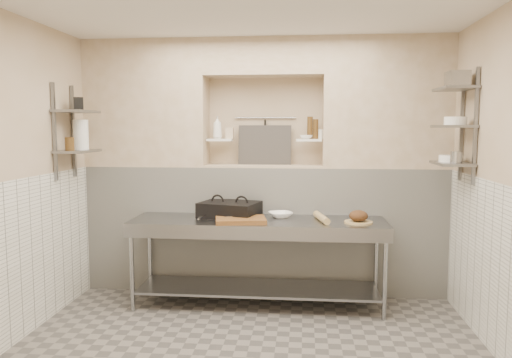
# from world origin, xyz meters

# --- Properties ---
(wall_back) EXTENTS (4.00, 0.10, 2.80)m
(wall_back) POSITION_xyz_m (0.00, 2.00, 1.40)
(wall_back) COLOR #C3AD96
(wall_back) RESTS_ON ground
(wall_front) EXTENTS (4.00, 0.10, 2.80)m
(wall_front) POSITION_xyz_m (0.00, -2.00, 1.40)
(wall_front) COLOR #C3AD96
(wall_front) RESTS_ON ground
(backwall_lower) EXTENTS (4.00, 0.40, 1.40)m
(backwall_lower) POSITION_xyz_m (0.00, 1.75, 0.70)
(backwall_lower) COLOR white
(backwall_lower) RESTS_ON floor
(alcove_sill) EXTENTS (1.30, 0.40, 0.02)m
(alcove_sill) POSITION_xyz_m (0.00, 1.75, 1.41)
(alcove_sill) COLOR #C3AD96
(alcove_sill) RESTS_ON backwall_lower
(backwall_pillar_left) EXTENTS (1.35, 0.40, 1.40)m
(backwall_pillar_left) POSITION_xyz_m (-1.33, 1.75, 2.10)
(backwall_pillar_left) COLOR #C3AD96
(backwall_pillar_left) RESTS_ON backwall_lower
(backwall_pillar_right) EXTENTS (1.35, 0.40, 1.40)m
(backwall_pillar_right) POSITION_xyz_m (1.33, 1.75, 2.10)
(backwall_pillar_right) COLOR #C3AD96
(backwall_pillar_right) RESTS_ON backwall_lower
(backwall_header) EXTENTS (1.30, 0.40, 0.40)m
(backwall_header) POSITION_xyz_m (0.00, 1.75, 2.60)
(backwall_header) COLOR #C3AD96
(backwall_header) RESTS_ON backwall_lower
(wainscot_left) EXTENTS (0.02, 3.90, 1.40)m
(wainscot_left) POSITION_xyz_m (-1.99, 0.00, 0.70)
(wainscot_left) COLOR white
(wainscot_left) RESTS_ON floor
(wainscot_right) EXTENTS (0.02, 3.90, 1.40)m
(wainscot_right) POSITION_xyz_m (1.99, 0.00, 0.70)
(wainscot_right) COLOR white
(wainscot_right) RESTS_ON floor
(alcove_shelf_left) EXTENTS (0.28, 0.16, 0.02)m
(alcove_shelf_left) POSITION_xyz_m (-0.50, 1.75, 1.70)
(alcove_shelf_left) COLOR white
(alcove_shelf_left) RESTS_ON backwall_lower
(alcove_shelf_right) EXTENTS (0.28, 0.16, 0.02)m
(alcove_shelf_right) POSITION_xyz_m (0.50, 1.75, 1.70)
(alcove_shelf_right) COLOR white
(alcove_shelf_right) RESTS_ON backwall_lower
(utensil_rail) EXTENTS (0.70, 0.02, 0.02)m
(utensil_rail) POSITION_xyz_m (0.00, 1.92, 1.95)
(utensil_rail) COLOR gray
(utensil_rail) RESTS_ON wall_back
(hanging_steel) EXTENTS (0.02, 0.02, 0.30)m
(hanging_steel) POSITION_xyz_m (0.00, 1.90, 1.78)
(hanging_steel) COLOR black
(hanging_steel) RESTS_ON utensil_rail
(splash_panel) EXTENTS (0.60, 0.08, 0.45)m
(splash_panel) POSITION_xyz_m (0.00, 1.85, 1.64)
(splash_panel) COLOR #383330
(splash_panel) RESTS_ON alcove_sill
(shelf_rail_left_a) EXTENTS (0.03, 0.03, 0.95)m
(shelf_rail_left_a) POSITION_xyz_m (-1.98, 1.25, 1.80)
(shelf_rail_left_a) COLOR slate
(shelf_rail_left_a) RESTS_ON wall_left
(shelf_rail_left_b) EXTENTS (0.03, 0.03, 0.95)m
(shelf_rail_left_b) POSITION_xyz_m (-1.98, 0.85, 1.80)
(shelf_rail_left_b) COLOR slate
(shelf_rail_left_b) RESTS_ON wall_left
(wall_shelf_left_lower) EXTENTS (0.30, 0.50, 0.02)m
(wall_shelf_left_lower) POSITION_xyz_m (-1.84, 1.05, 1.60)
(wall_shelf_left_lower) COLOR slate
(wall_shelf_left_lower) RESTS_ON wall_left
(wall_shelf_left_upper) EXTENTS (0.30, 0.50, 0.03)m
(wall_shelf_left_upper) POSITION_xyz_m (-1.84, 1.05, 2.00)
(wall_shelf_left_upper) COLOR slate
(wall_shelf_left_upper) RESTS_ON wall_left
(shelf_rail_right_a) EXTENTS (0.03, 0.03, 1.05)m
(shelf_rail_right_a) POSITION_xyz_m (1.98, 1.25, 1.85)
(shelf_rail_right_a) COLOR slate
(shelf_rail_right_a) RESTS_ON wall_right
(shelf_rail_right_b) EXTENTS (0.03, 0.03, 1.05)m
(shelf_rail_right_b) POSITION_xyz_m (1.98, 0.85, 1.85)
(shelf_rail_right_b) COLOR slate
(shelf_rail_right_b) RESTS_ON wall_right
(wall_shelf_right_lower) EXTENTS (0.30, 0.50, 0.02)m
(wall_shelf_right_lower) POSITION_xyz_m (1.84, 1.05, 1.50)
(wall_shelf_right_lower) COLOR slate
(wall_shelf_right_lower) RESTS_ON wall_right
(wall_shelf_right_mid) EXTENTS (0.30, 0.50, 0.02)m
(wall_shelf_right_mid) POSITION_xyz_m (1.84, 1.05, 1.85)
(wall_shelf_right_mid) COLOR slate
(wall_shelf_right_mid) RESTS_ON wall_right
(wall_shelf_right_upper) EXTENTS (0.30, 0.50, 0.03)m
(wall_shelf_right_upper) POSITION_xyz_m (1.84, 1.05, 2.20)
(wall_shelf_right_upper) COLOR slate
(wall_shelf_right_upper) RESTS_ON wall_right
(prep_table) EXTENTS (2.60, 0.70, 0.90)m
(prep_table) POSITION_xyz_m (-0.02, 1.18, 0.64)
(prep_table) COLOR gray
(prep_table) RESTS_ON floor
(panini_press) EXTENTS (0.68, 0.57, 0.16)m
(panini_press) POSITION_xyz_m (-0.33, 1.32, 0.98)
(panini_press) COLOR black
(panini_press) RESTS_ON prep_table
(cutting_board) EXTENTS (0.55, 0.43, 0.04)m
(cutting_board) POSITION_xyz_m (-0.18, 1.05, 0.92)
(cutting_board) COLOR brown
(cutting_board) RESTS_ON prep_table
(knife_blade) EXTENTS (0.28, 0.11, 0.01)m
(knife_blade) POSITION_xyz_m (-0.21, 1.12, 0.95)
(knife_blade) COLOR gray
(knife_blade) RESTS_ON cutting_board
(tongs) EXTENTS (0.04, 0.23, 0.02)m
(tongs) POSITION_xyz_m (-0.56, 0.98, 0.96)
(tongs) COLOR gray
(tongs) RESTS_ON cutting_board
(mixing_bowl) EXTENTS (0.32, 0.32, 0.06)m
(mixing_bowl) POSITION_xyz_m (0.21, 1.35, 0.93)
(mixing_bowl) COLOR white
(mixing_bowl) RESTS_ON prep_table
(rolling_pin) EXTENTS (0.16, 0.45, 0.07)m
(rolling_pin) POSITION_xyz_m (0.63, 1.19, 0.93)
(rolling_pin) COLOR tan
(rolling_pin) RESTS_ON prep_table
(bread_board) EXTENTS (0.28, 0.28, 0.02)m
(bread_board) POSITION_xyz_m (0.99, 1.12, 0.91)
(bread_board) COLOR tan
(bread_board) RESTS_ON prep_table
(bread_loaf) EXTENTS (0.19, 0.19, 0.11)m
(bread_loaf) POSITION_xyz_m (0.99, 1.12, 0.97)
(bread_loaf) COLOR #4C2D19
(bread_loaf) RESTS_ON bread_board
(bottle_soap) EXTENTS (0.11, 0.11, 0.26)m
(bottle_soap) POSITION_xyz_m (-0.52, 1.71, 1.84)
(bottle_soap) COLOR white
(bottle_soap) RESTS_ON alcove_shelf_left
(jar_alcove) EXTENTS (0.08, 0.08, 0.13)m
(jar_alcove) POSITION_xyz_m (-0.39, 1.78, 1.78)
(jar_alcove) COLOR #C3AD96
(jar_alcove) RESTS_ON alcove_shelf_left
(bowl_alcove) EXTENTS (0.17, 0.17, 0.04)m
(bowl_alcove) POSITION_xyz_m (0.47, 1.75, 1.73)
(bowl_alcove) COLOR white
(bowl_alcove) RESTS_ON alcove_shelf_right
(condiment_a) EXTENTS (0.06, 0.06, 0.22)m
(condiment_a) POSITION_xyz_m (0.57, 1.76, 1.82)
(condiment_a) COLOR #472F14
(condiment_a) RESTS_ON alcove_shelf_right
(condiment_b) EXTENTS (0.06, 0.06, 0.25)m
(condiment_b) POSITION_xyz_m (0.51, 1.75, 1.84)
(condiment_b) COLOR #472F14
(condiment_b) RESTS_ON alcove_shelf_right
(condiment_c) EXTENTS (0.06, 0.06, 0.11)m
(condiment_c) POSITION_xyz_m (0.62, 1.78, 1.77)
(condiment_c) COLOR white
(condiment_c) RESTS_ON alcove_shelf_right
(jug_left) EXTENTS (0.15, 0.15, 0.31)m
(jug_left) POSITION_xyz_m (-1.84, 1.13, 1.77)
(jug_left) COLOR white
(jug_left) RESTS_ON wall_shelf_left_lower
(jar_left) EXTENTS (0.09, 0.09, 0.13)m
(jar_left) POSITION_xyz_m (-1.84, 0.88, 1.68)
(jar_left) COLOR #472F14
(jar_left) RESTS_ON wall_shelf_left_lower
(box_left_upper) EXTENTS (0.12, 0.12, 0.13)m
(box_left_upper) POSITION_xyz_m (-1.84, 1.11, 2.08)
(box_left_upper) COLOR black
(box_left_upper) RESTS_ON wall_shelf_left_upper
(bowl_right) EXTENTS (0.22, 0.22, 0.07)m
(bowl_right) POSITION_xyz_m (1.84, 1.10, 1.55)
(bowl_right) COLOR white
(bowl_right) RESTS_ON wall_shelf_right_lower
(canister_right) EXTENTS (0.11, 0.11, 0.11)m
(canister_right) POSITION_xyz_m (1.84, 0.92, 1.57)
(canister_right) COLOR gray
(canister_right) RESTS_ON wall_shelf_right_lower
(bowl_right_mid) EXTENTS (0.20, 0.20, 0.08)m
(bowl_right_mid) POSITION_xyz_m (1.84, 0.99, 1.90)
(bowl_right_mid) COLOR white
(bowl_right_mid) RESTS_ON wall_shelf_right_mid
(basket_right) EXTENTS (0.18, 0.22, 0.14)m
(basket_right) POSITION_xyz_m (1.84, 0.99, 2.28)
(basket_right) COLOR gray
(basket_right) RESTS_ON wall_shelf_right_upper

